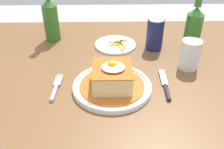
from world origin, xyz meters
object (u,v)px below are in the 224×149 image
knife (166,88)px  beer_bottle_green (194,27)px  fork (55,89)px  drinking_glass (189,56)px  beer_bottle_green_far (51,17)px  main_plate (112,86)px  side_plate_fries (116,45)px  soda_can (155,34)px

knife → beer_bottle_green: 0.31m
fork → drinking_glass: (0.45, 0.13, 0.04)m
knife → beer_bottle_green_far: bearing=138.2°
main_plate → side_plate_fries: 0.30m
fork → beer_bottle_green_far: beer_bottle_green_far is taller
main_plate → side_plate_fries: size_ratio=1.46×
beer_bottle_green → beer_bottle_green_far: bearing=168.3°
drinking_glass → soda_can: bearing=123.4°
main_plate → beer_bottle_green_far: beer_bottle_green_far is taller
main_plate → beer_bottle_green: 0.41m
beer_bottle_green → beer_bottle_green_far: size_ratio=1.00×
knife → soda_can: (0.01, 0.28, 0.06)m
fork → beer_bottle_green_far: 0.39m
fork → drinking_glass: drinking_glass is taller
knife → drinking_glass: drinking_glass is taller
beer_bottle_green → side_plate_fries: (-0.29, 0.05, -0.09)m
main_plate → side_plate_fries: bearing=85.9°
drinking_glass → side_plate_fries: 0.31m
beer_bottle_green_far → drinking_glass: 0.58m
soda_can → side_plate_fries: (-0.15, 0.03, -0.06)m
drinking_glass → side_plate_fries: bearing=145.1°
knife → beer_bottle_green: beer_bottle_green is taller
beer_bottle_green_far → side_plate_fries: 0.29m
main_plate → soda_can: bearing=57.0°
beer_bottle_green_far → side_plate_fries: bearing=-14.3°
beer_bottle_green_far → side_plate_fries: size_ratio=1.56×
beer_bottle_green → knife: bearing=-119.8°
main_plate → knife: 0.17m
knife → beer_bottle_green: (0.15, 0.26, 0.09)m
main_plate → drinking_glass: drinking_glass is taller
side_plate_fries → soda_can: bearing=-9.8°
fork → drinking_glass: 0.47m
knife → main_plate: bearing=177.3°
main_plate → drinking_glass: size_ratio=2.37×
soda_can → side_plate_fries: soda_can is taller
soda_can → main_plate: bearing=-123.0°
fork → side_plate_fries: bearing=56.6°
knife → beer_bottle_green_far: beer_bottle_green_far is taller
side_plate_fries → fork: bearing=-123.4°
drinking_glass → side_plate_fries: size_ratio=0.62×
drinking_glass → side_plate_fries: (-0.25, 0.18, -0.04)m
knife → side_plate_fries: bearing=115.9°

